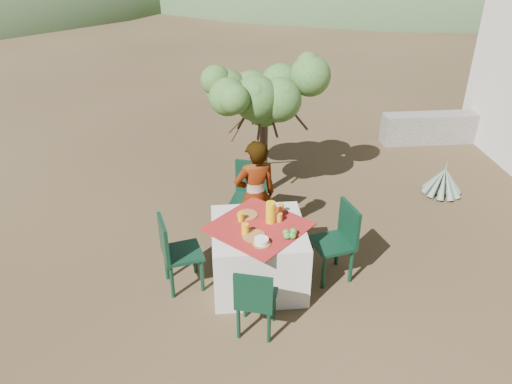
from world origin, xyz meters
The scene contains 21 objects.
ground centered at (0.00, 0.00, 0.00)m, with size 160.00×160.00×0.00m, color #342518.
table centered at (-0.36, -0.30, 0.38)m, with size 1.30×1.30×0.76m.
chair_far centered at (-0.36, 0.84, 0.52)m, with size 0.55×0.55×0.94m.
chair_near centered at (-0.47, -1.13, 0.46)m, with size 0.47×0.47×0.82m.
chair_left centered at (-1.28, -0.31, 0.50)m, with size 0.51×0.51×0.90m.
chair_right centered at (0.57, -0.26, 0.51)m, with size 0.52×0.52×0.93m.
person centered at (-0.32, 0.41, 0.73)m, with size 0.53×0.35×1.46m, color #8C6651.
shrub_tree centered at (-0.02, 1.82, 1.46)m, with size 1.57×1.54×1.84m.
agave centered at (2.62, 1.48, 0.21)m, with size 0.59×0.59×0.63m.
stone_wall centered at (3.60, 3.40, 0.28)m, with size 2.60×0.35×0.55m, color gray.
plate_far centered at (-0.46, -0.07, 0.77)m, with size 0.24×0.24×0.01m, color brown.
plate_near centered at (-0.42, -0.50, 0.77)m, with size 0.25×0.25×0.01m, color brown.
glass_far centered at (-0.54, -0.18, 0.81)m, with size 0.06×0.06×0.10m, color #E7AC0E.
glass_near centered at (-0.51, -0.44, 0.82)m, with size 0.08×0.08×0.13m, color #E7AC0E.
juice_pitcher centered at (-0.21, -0.23, 0.88)m, with size 0.11×0.11×0.25m, color #E7AC0E.
bowl_plate centered at (-0.36, -0.64, 0.77)m, with size 0.19×0.19×0.01m, color brown.
white_bowl centered at (-0.36, -0.64, 0.80)m, with size 0.15×0.15×0.05m, color white.
jar_left centered at (-0.11, -0.23, 0.81)m, with size 0.06×0.06×0.10m, color orange.
jar_right centered at (-0.07, -0.04, 0.82)m, with size 0.07×0.07×0.11m, color orange.
napkin_holder centered at (-0.12, -0.21, 0.80)m, with size 0.06×0.03×0.08m, color white.
fruit_cluster centered at (-0.05, -0.54, 0.80)m, with size 0.16×0.15×0.08m.
Camera 1 is at (-0.80, -4.84, 3.76)m, focal length 35.00 mm.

